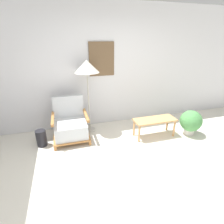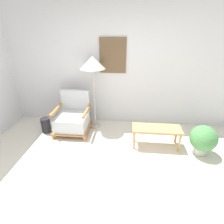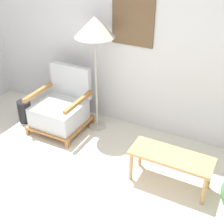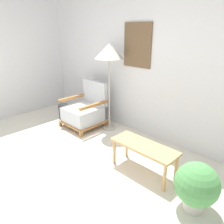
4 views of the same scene
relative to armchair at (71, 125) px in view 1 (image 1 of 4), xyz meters
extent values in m
plane|color=silver|center=(0.92, -1.56, -0.30)|extent=(14.00, 14.00, 0.00)
cube|color=silver|center=(0.92, 0.58, 1.05)|extent=(8.00, 0.06, 2.70)
cube|color=brown|center=(0.82, 0.53, 1.25)|extent=(0.56, 0.02, 0.72)
cube|color=#B2753D|center=(-0.33, -0.36, -0.26)|extent=(0.05, 0.05, 0.09)
cube|color=#B2753D|center=(0.33, -0.36, -0.26)|extent=(0.05, 0.05, 0.09)
cube|color=#B2753D|center=(-0.33, 0.29, -0.26)|extent=(0.05, 0.05, 0.09)
cube|color=#B2753D|center=(0.33, 0.29, -0.26)|extent=(0.05, 0.05, 0.09)
cube|color=#B2753D|center=(0.00, -0.03, -0.20)|extent=(0.71, 0.71, 0.03)
cube|color=silver|center=(0.00, -0.05, -0.05)|extent=(0.63, 0.61, 0.28)
cube|color=silver|center=(0.00, 0.28, 0.32)|extent=(0.63, 0.08, 0.46)
cube|color=#B2753D|center=(-0.33, -0.03, 0.21)|extent=(0.05, 0.65, 0.05)
cube|color=#B2753D|center=(0.33, -0.03, 0.21)|extent=(0.05, 0.65, 0.05)
cylinder|color=#B7B2A8|center=(0.44, 0.25, -0.29)|extent=(0.25, 0.25, 0.03)
cylinder|color=#B7B2A8|center=(0.44, 0.25, 0.37)|extent=(0.03, 0.03, 1.30)
cone|color=beige|center=(0.44, 0.25, 1.15)|extent=(0.51, 0.51, 0.25)
cube|color=tan|center=(1.73, -0.39, 0.08)|extent=(0.90, 0.35, 0.04)
cylinder|color=tan|center=(1.32, -0.52, -0.12)|extent=(0.04, 0.04, 0.36)
cylinder|color=tan|center=(2.14, -0.52, -0.12)|extent=(0.04, 0.04, 0.36)
cylinder|color=tan|center=(1.32, -0.26, -0.12)|extent=(0.04, 0.04, 0.36)
cylinder|color=tan|center=(2.14, -0.26, -0.12)|extent=(0.04, 0.04, 0.36)
cylinder|color=black|center=(-0.58, -0.11, -0.14)|extent=(0.20, 0.20, 0.33)
cylinder|color=beige|center=(2.52, -0.55, -0.24)|extent=(0.22, 0.22, 0.13)
sphere|color=#4C8E4C|center=(2.52, -0.55, 0.02)|extent=(0.46, 0.46, 0.46)
camera|label=1|loc=(-0.07, -3.34, 1.66)|focal=28.00mm
camera|label=2|loc=(1.18, -3.25, 1.74)|focal=28.00mm
camera|label=3|loc=(2.37, -3.01, 2.20)|focal=50.00mm
camera|label=4|loc=(3.18, -2.45, 1.52)|focal=35.00mm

